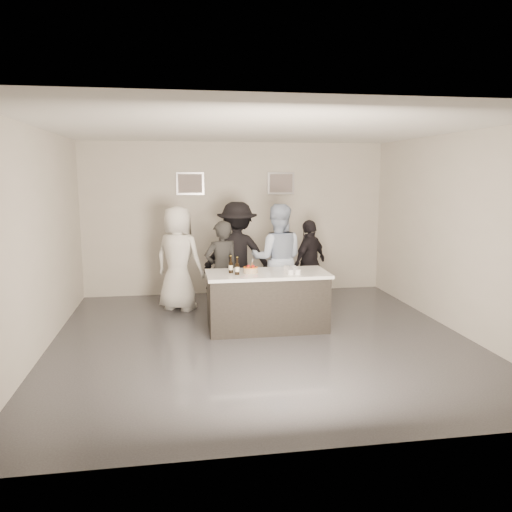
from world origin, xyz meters
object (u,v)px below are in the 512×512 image
person_guest_left (178,258)px  beer_bottle_a (231,265)px  person_main_black (222,270)px  person_main_blue (277,259)px  person_guest_back (237,255)px  bar_counter (267,301)px  cake (251,270)px  person_guest_right (310,263)px  beer_bottle_b (237,266)px

person_guest_left → beer_bottle_a: bearing=150.9°
person_main_black → person_main_blue: 1.01m
person_guest_back → person_guest_left: bearing=11.3°
person_main_black → person_guest_left: person_guest_left is taller
bar_counter → person_guest_back: size_ratio=0.98×
bar_counter → person_guest_left: 1.97m
bar_counter → beer_bottle_a: bearing=176.3°
bar_counter → person_main_blue: 1.10m
bar_counter → person_guest_left: person_guest_left is taller
cake → person_main_black: (-0.38, 0.71, -0.12)m
bar_counter → person_guest_right: 1.74m
bar_counter → person_guest_left: (-1.33, 1.38, 0.47)m
beer_bottle_a → beer_bottle_b: size_ratio=1.00×
bar_counter → cake: size_ratio=8.46×
beer_bottle_a → person_guest_back: 1.41m
bar_counter → beer_bottle_b: beer_bottle_b is taller
person_main_black → person_main_blue: person_main_blue is taller
beer_bottle_a → person_guest_back: person_guest_back is taller
person_main_blue → person_guest_back: bearing=-26.6°
beer_bottle_a → person_guest_back: bearing=79.0°
cake → beer_bottle_a: beer_bottle_a is taller
person_main_black → person_main_blue: bearing=174.4°
person_guest_left → person_guest_back: 1.05m
person_guest_left → person_guest_back: (1.05, 0.04, 0.03)m
cake → person_main_blue: 1.09m
beer_bottle_b → person_main_black: 0.87m
person_guest_left → person_guest_right: person_guest_left is taller
beer_bottle_a → person_main_black: size_ratio=0.16×
beer_bottle_a → person_guest_right: person_guest_right is taller
person_main_black → person_guest_back: bearing=-133.8°
bar_counter → cake: bearing=177.8°
cake → person_main_black: size_ratio=0.13×
cake → beer_bottle_b: 0.27m
beer_bottle_b → person_guest_left: size_ratio=0.14×
person_main_blue → person_guest_back: person_guest_back is taller
person_guest_right → beer_bottle_b: bearing=2.0°
person_main_black → person_guest_right: bearing=-176.5°
bar_counter → cake: cake is taller
bar_counter → person_main_blue: size_ratio=0.99×
person_main_black → person_guest_left: size_ratio=0.89×
bar_counter → person_main_blue: bearing=69.4°
cake → person_guest_left: (-1.08, 1.37, -0.02)m
beer_bottle_a → person_guest_left: 1.56m
cake → person_guest_left: size_ratio=0.12×
bar_counter → person_guest_back: (-0.29, 1.42, 0.50)m
cake → beer_bottle_a: (-0.30, 0.03, 0.09)m
beer_bottle_a → person_guest_right: bearing=39.7°
cake → beer_bottle_a: bearing=175.0°
person_main_black → person_guest_right: person_main_black is taller
beer_bottle_b → beer_bottle_a: bearing=117.0°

